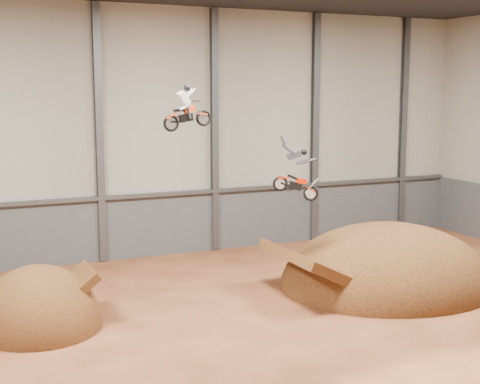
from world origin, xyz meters
The scene contains 12 objects.
floor centered at (0.00, 0.00, 0.00)m, with size 40.00×40.00×0.00m, color #552916.
back_wall centered at (0.00, 15.00, 7.00)m, with size 40.00×0.10×14.00m, color #9D998B.
lower_band_back centered at (0.00, 14.90, 1.75)m, with size 39.80×0.18×3.50m, color #4A4D51.
steel_rail centered at (0.00, 14.75, 3.55)m, with size 39.80×0.35×0.20m, color #47494F.
steel_column_2 centered at (-3.33, 14.80, 7.00)m, with size 0.40×0.36×13.90m, color #47494F.
steel_column_3 centered at (3.33, 14.80, 7.00)m, with size 0.40×0.36×13.90m, color #47494F.
steel_column_4 centered at (10.00, 14.80, 7.00)m, with size 0.40×0.36×13.90m, color #47494F.
steel_column_5 centered at (16.67, 14.80, 7.00)m, with size 0.40×0.36×13.90m, color #47494F.
takeoff_ramp centered at (-7.92, 5.63, 0.00)m, with size 4.93×5.68×4.93m, color #391F0E.
landing_ramp centered at (8.19, 4.61, 0.00)m, with size 10.55×9.33×6.09m, color #391F0E.
fmx_rider_a centered at (-2.23, 3.56, 8.81)m, with size 2.03×0.78×1.84m, color #EB4516, non-canonical shape.
fmx_rider_b centered at (2.89, 4.39, 5.97)m, with size 2.73×0.78×2.34m, color red, non-canonical shape.
Camera 1 is at (-10.94, -21.11, 9.39)m, focal length 50.00 mm.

